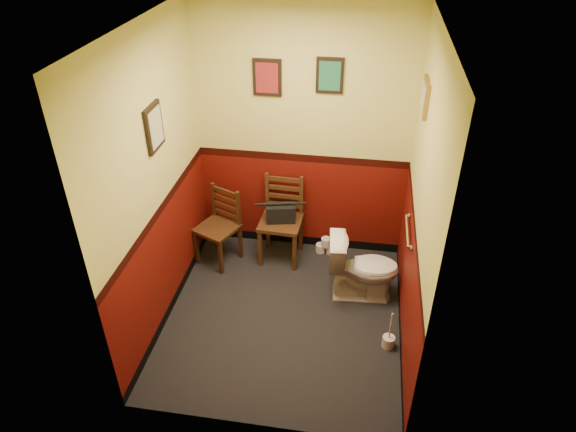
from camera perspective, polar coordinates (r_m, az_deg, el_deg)
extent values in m
cube|color=black|center=(5.06, -0.45, -11.06)|extent=(2.20, 2.40, 0.00)
cube|color=silver|center=(3.71, -0.65, 20.25)|extent=(2.20, 2.40, 0.00)
cube|color=#580E08|center=(5.28, 1.64, 8.81)|extent=(2.20, 0.00, 2.70)
cube|color=#580E08|center=(3.28, -4.02, -8.68)|extent=(2.20, 0.00, 2.70)
cube|color=#580E08|center=(4.52, -14.45, 3.19)|extent=(0.00, 2.40, 2.70)
cube|color=#580E08|center=(4.21, 14.40, 0.84)|extent=(0.00, 2.40, 2.70)
cylinder|color=silver|center=(4.63, 13.13, -1.65)|extent=(0.03, 0.50, 0.03)
cylinder|color=silver|center=(4.43, 13.50, -3.51)|extent=(0.02, 0.06, 0.06)
cylinder|color=silver|center=(4.84, 13.26, 0.01)|extent=(0.02, 0.06, 0.06)
cube|color=black|center=(5.10, -2.32, 15.13)|extent=(0.28, 0.03, 0.36)
cube|color=maroon|center=(5.08, -2.36, 15.07)|extent=(0.22, 0.01, 0.30)
cube|color=black|center=(5.00, 4.67, 15.30)|extent=(0.26, 0.03, 0.34)
cube|color=#206747|center=(4.99, 4.65, 15.24)|extent=(0.20, 0.01, 0.28)
cube|color=black|center=(4.37, -14.67, 9.50)|extent=(0.03, 0.30, 0.38)
cube|color=#AAA986|center=(4.37, -14.46, 9.50)|extent=(0.01, 0.24, 0.31)
cube|color=olive|center=(4.45, 15.00, 12.65)|extent=(0.03, 0.34, 0.28)
cube|color=#AAA986|center=(4.45, 14.78, 12.67)|extent=(0.01, 0.28, 0.22)
imported|color=white|center=(5.12, 8.35, -5.76)|extent=(0.73, 0.45, 0.69)
cylinder|color=silver|center=(4.84, 11.09, -13.54)|extent=(0.11, 0.11, 0.11)
cylinder|color=silver|center=(4.71, 11.33, -11.98)|extent=(0.01, 0.01, 0.32)
cube|color=#512F18|center=(5.53, -7.89, -1.37)|extent=(0.52, 0.52, 0.04)
cube|color=#512F18|center=(5.65, -10.13, -3.40)|extent=(0.05, 0.05, 0.42)
cube|color=#512F18|center=(5.84, -7.95, -1.77)|extent=(0.05, 0.05, 0.42)
cube|color=#512F18|center=(5.46, -7.49, -4.58)|extent=(0.05, 0.05, 0.42)
cube|color=#512F18|center=(5.66, -5.34, -2.84)|extent=(0.05, 0.05, 0.42)
cube|color=#512F18|center=(5.62, -8.25, 1.77)|extent=(0.05, 0.05, 0.42)
cube|color=#512F18|center=(5.43, -5.54, 0.76)|extent=(0.05, 0.05, 0.42)
cube|color=#512F18|center=(5.59, -6.83, 0.26)|extent=(0.30, 0.15, 0.04)
cube|color=#512F18|center=(5.54, -6.90, 1.07)|extent=(0.30, 0.15, 0.04)
cube|color=#512F18|center=(5.49, -6.96, 1.89)|extent=(0.30, 0.15, 0.04)
cube|color=#512F18|center=(5.44, -7.03, 2.73)|extent=(0.30, 0.15, 0.04)
cube|color=#512F18|center=(5.49, -0.81, -0.68)|extent=(0.45, 0.45, 0.04)
cube|color=#512F18|center=(5.51, -3.10, -3.56)|extent=(0.04, 0.04, 0.47)
cube|color=#512F18|center=(5.81, -2.22, -1.38)|extent=(0.04, 0.04, 0.47)
cube|color=#512F18|center=(5.45, 0.74, -4.03)|extent=(0.04, 0.04, 0.47)
cube|color=#512F18|center=(5.75, 1.43, -1.80)|extent=(0.04, 0.04, 0.47)
cube|color=#512F18|center=(5.56, -2.31, 2.63)|extent=(0.04, 0.04, 0.47)
cube|color=#512F18|center=(5.49, 1.51, 2.24)|extent=(0.04, 0.04, 0.47)
cube|color=#512F18|center=(5.59, -0.41, 1.29)|extent=(0.36, 0.04, 0.05)
cube|color=#512F18|center=(5.54, -0.41, 2.20)|extent=(0.36, 0.04, 0.05)
cube|color=#512F18|center=(5.48, -0.41, 3.13)|extent=(0.36, 0.04, 0.05)
cube|color=#512F18|center=(5.43, -0.42, 4.08)|extent=(0.36, 0.04, 0.05)
cube|color=black|center=(5.43, -0.82, 0.34)|extent=(0.33, 0.21, 0.19)
cylinder|color=black|center=(5.36, -0.83, 1.37)|extent=(0.27, 0.08, 0.03)
cylinder|color=silver|center=(5.82, 3.63, -3.57)|extent=(0.11, 0.11, 0.10)
cylinder|color=silver|center=(5.82, 4.78, -3.67)|extent=(0.11, 0.11, 0.10)
cylinder|color=silver|center=(5.76, 4.24, -2.90)|extent=(0.11, 0.11, 0.10)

